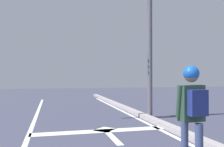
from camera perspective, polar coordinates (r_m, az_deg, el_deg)
lane_line_center at (r=5.67m, az=-19.85°, el=-15.43°), size 0.12×20.00×0.01m
lane_line_curbside at (r=6.33m, az=13.59°, el=-13.88°), size 0.12×20.00×0.01m
stop_bar at (r=6.54m, az=-2.96°, el=-13.46°), size 3.55×0.40×0.01m
lane_arrow_stem at (r=5.91m, az=0.15°, el=-14.85°), size 0.16×1.40×0.01m
lane_arrow_head at (r=6.72m, az=-1.69°, el=-13.12°), size 0.71×0.71×0.01m
curb_strip at (r=6.43m, az=15.61°, el=-13.05°), size 0.24×24.00×0.14m
skater at (r=3.64m, az=18.46°, el=-7.34°), size 0.43×0.59×1.53m
traffic_signal_mast at (r=8.44m, az=2.18°, el=15.96°), size 4.85×0.34×5.66m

